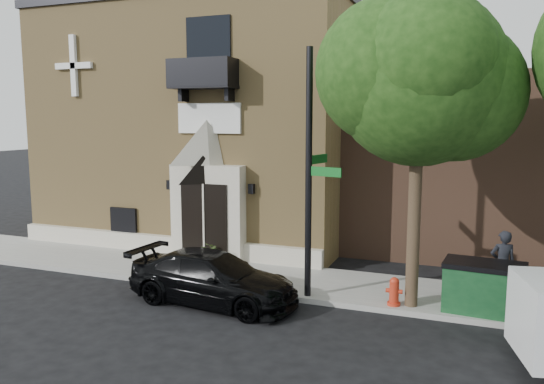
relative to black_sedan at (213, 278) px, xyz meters
The scene contains 10 objects.
ground 1.46m from the black_sedan, 140.57° to the left, with size 120.00×120.00×0.00m, color black.
sidewalk 2.40m from the black_sedan, 89.92° to the left, with size 42.00×3.00×0.15m, color gray.
church 10.41m from the black_sedan, 114.42° to the left, with size 12.20×11.01×9.30m.
street_tree_left 7.31m from the black_sedan, 13.06° to the left, with size 4.97×4.38×7.77m.
black_sedan is the anchor object (origin of this frame).
street_sign 3.77m from the black_sedan, 24.99° to the left, with size 1.02×1.18×6.55m.
fire_hydrant 4.73m from the black_sedan, 13.87° to the left, with size 0.42×0.34×0.74m.
dumpster 6.87m from the black_sedan, 12.15° to the left, with size 2.00×1.25×1.25m.
planter 3.33m from the black_sedan, 117.91° to the left, with size 0.66×0.57×0.74m, color #4B632D.
pedestrian_near 7.74m from the black_sedan, 21.72° to the left, with size 0.66×0.43×1.80m, color black.
Camera 1 is at (7.31, -12.99, 4.89)m, focal length 35.00 mm.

